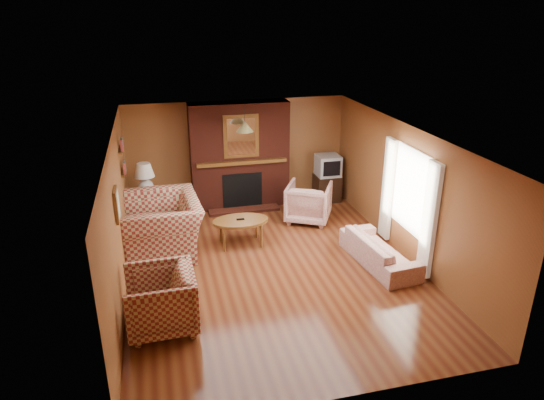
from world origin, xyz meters
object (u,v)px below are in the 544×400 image
object	(u,v)px
plaid_loveseat	(161,226)
coffee_table	(241,222)
table_lamp	(145,177)
fireplace	(240,156)
tv_stand	(327,188)
plaid_armchair	(160,300)
side_table	(148,209)
floral_sofa	(379,250)
crt_tv	(328,165)
floral_armchair	(309,202)

from	to	relation	value
plaid_loveseat	coffee_table	xyz separation A→B (m)	(1.48, -0.08, -0.05)
table_lamp	fireplace	bearing A→B (deg)	14.29
plaid_loveseat	fireplace	bearing A→B (deg)	132.46
tv_stand	plaid_armchair	bearing A→B (deg)	-133.82
plaid_loveseat	side_table	size ratio (longest dim) A/B	2.47
fireplace	floral_sofa	distance (m)	3.96
plaid_armchair	table_lamp	bearing A→B (deg)	-179.02
floral_sofa	crt_tv	xyz separation A→B (m)	(0.15, 3.16, 0.61)
floral_sofa	coffee_table	xyz separation A→B (m)	(-2.27, 1.34, 0.21)
tv_stand	fireplace	bearing A→B (deg)	175.08
side_table	crt_tv	world-z (taller)	crt_tv
plaid_armchair	table_lamp	xyz separation A→B (m)	(-0.15, 3.79, 0.58)
floral_armchair	plaid_loveseat	bearing A→B (deg)	41.14
side_table	table_lamp	xyz separation A→B (m)	(0.00, 0.00, 0.71)
floral_sofa	tv_stand	size ratio (longest dim) A/B	2.84
plaid_armchair	floral_armchair	bearing A→B (deg)	132.78
fireplace	floral_sofa	size ratio (longest dim) A/B	1.35
fireplace	plaid_armchair	xyz separation A→B (m)	(-1.95, -4.32, -0.73)
floral_sofa	plaid_armchair	bearing A→B (deg)	98.25
fireplace	floral_armchair	distance (m)	1.91
plaid_loveseat	tv_stand	world-z (taller)	plaid_loveseat
floral_sofa	floral_armchair	size ratio (longest dim) A/B	1.94
floral_armchair	crt_tv	xyz separation A→B (m)	(0.79, 1.03, 0.45)
fireplace	tv_stand	bearing A→B (deg)	-5.15
floral_sofa	fireplace	bearing A→B (deg)	23.64
coffee_table	table_lamp	xyz separation A→B (m)	(-1.73, 1.47, 0.56)
floral_sofa	floral_armchair	world-z (taller)	floral_armchair
fireplace	floral_sofa	xyz separation A→B (m)	(1.90, -3.35, -0.92)
table_lamp	tv_stand	xyz separation A→B (m)	(4.15, 0.35, -0.72)
plaid_loveseat	tv_stand	size ratio (longest dim) A/B	2.58
plaid_armchair	floral_sofa	distance (m)	3.98
crt_tv	table_lamp	bearing A→B (deg)	-175.26
plaid_armchair	side_table	xyz separation A→B (m)	(-0.15, 3.79, -0.12)
side_table	fireplace	bearing A→B (deg)	14.29
floral_armchair	crt_tv	distance (m)	1.37
fireplace	table_lamp	distance (m)	2.17
plaid_armchair	crt_tv	distance (m)	5.76
floral_armchair	crt_tv	bearing A→B (deg)	-99.49
plaid_loveseat	side_table	xyz separation A→B (m)	(-0.25, 1.39, -0.20)
fireplace	plaid_armchair	size ratio (longest dim) A/B	2.43
plaid_loveseat	floral_sofa	size ratio (longest dim) A/B	0.91
floral_armchair	side_table	world-z (taller)	floral_armchair
crt_tv	side_table	bearing A→B (deg)	-175.26
fireplace	table_lamp	world-z (taller)	fireplace
plaid_loveseat	plaid_armchair	world-z (taller)	plaid_loveseat
fireplace	crt_tv	bearing A→B (deg)	-5.30
floral_sofa	tv_stand	distance (m)	3.17
table_lamp	plaid_armchair	bearing A→B (deg)	-87.73
side_table	tv_stand	xyz separation A→B (m)	(4.15, 0.35, -0.01)
side_table	crt_tv	distance (m)	4.20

